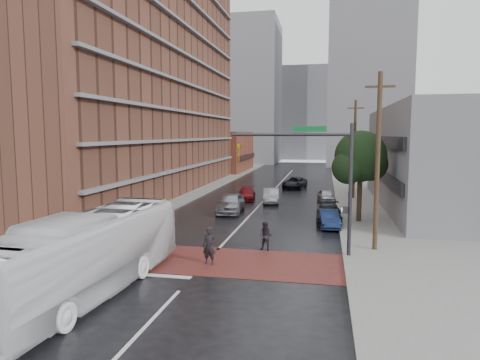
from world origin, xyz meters
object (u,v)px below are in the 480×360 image
Objects in this scene: pedestrian_a at (209,246)px; car_travel_b at (271,196)px; pedestrian_b at (266,236)px; car_parked_near at (329,219)px; suv_travel at (295,183)px; car_parked_mid at (329,214)px; car_travel_c at (246,194)px; car_parked_far at (326,196)px; transit_bus at (86,255)px; car_travel_a at (231,203)px.

pedestrian_a is 20.19m from car_travel_b.
pedestrian_b reaches higher than car_parked_near.
car_parked_mid is (4.01, -19.86, -0.02)m from suv_travel.
car_parked_mid is at bearing -55.29° from car_travel_c.
suv_travel is 10.91m from car_parked_far.
car_travel_c is (1.76, 26.56, -1.10)m from transit_bus.
car_travel_c is (-0.03, 7.37, -0.25)m from car_travel_a.
car_parked_far is (-0.21, 11.38, 0.01)m from car_parked_near.
car_travel_a is at bearing 163.18° from car_parked_mid.
car_parked_far is at bearing 72.36° from transit_bus.
car_travel_c is (-2.71, 1.45, -0.09)m from car_travel_b.
car_travel_c is at bearing 88.70° from transit_bus.
car_travel_b is 9.91m from car_parked_mid.
pedestrian_a is 1.15× the size of pedestrian_b.
car_parked_far reaches higher than car_travel_c.
suv_travel reaches higher than car_parked_mid.
car_parked_near is at bearing 59.20° from transit_bus.
car_parked_near is at bearing 79.63° from pedestrian_b.
car_travel_b is at bearing -33.36° from car_travel_c.
pedestrian_b is 0.40× the size of car_travel_c.
pedestrian_b is at bearing -81.30° from car_travel_c.
car_travel_b is 11.41m from car_parked_near.
suv_travel is 1.08× the size of car_parked_mid.
pedestrian_b is 12.00m from car_travel_a.
car_travel_c is (-4.57, 18.48, -0.24)m from pedestrian_b.
car_parked_mid is (5.44, -8.29, -0.03)m from car_travel_b.
pedestrian_a is at bearing -114.16° from car_parked_far.
car_travel_b is at bearing 112.60° from car_parked_near.
pedestrian_b is at bearing -79.70° from suv_travel.
car_travel_a is at bearing 147.29° from car_parked_near.
pedestrian_b is 7.86m from car_parked_near.
car_parked_mid is at bearing -69.16° from suv_travel.
pedestrian_b is 18.68m from car_parked_far.
car_parked_near is at bearing -90.55° from car_parked_mid.
car_travel_b is (0.58, 20.18, -0.27)m from pedestrian_a.
car_parked_near is at bearing -59.83° from car_travel_c.
transit_bus is 2.90× the size of car_travel_b.
suv_travel is 1.32× the size of car_parked_near.
suv_travel is at bearing 90.85° from pedestrian_a.
car_parked_mid is (6.02, 11.90, -0.30)m from pedestrian_a.
car_parked_mid is at bearing 84.44° from pedestrian_b.
transit_bus reaches higher than car_parked_mid.
car_travel_b is at bearing 92.83° from pedestrian_a.
transit_bus is 3.25× the size of car_parked_near.
pedestrian_b is at bearing -71.16° from car_travel_a.
car_travel_a is at bearing 128.91° from pedestrian_b.
car_parked_far is (9.69, 26.46, -1.07)m from transit_bus.
car_travel_b is 1.15× the size of car_parked_far.
transit_bus is 2.46× the size of suv_travel.
car_parked_far is at bearing -5.92° from car_travel_c.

